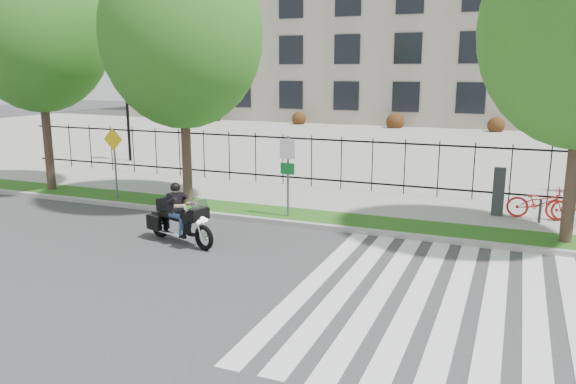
% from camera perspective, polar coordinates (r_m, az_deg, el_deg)
% --- Properties ---
extents(ground, '(120.00, 120.00, 0.00)m').
position_cam_1_polar(ground, '(13.40, -6.39, -7.80)').
color(ground, '#363639').
rests_on(ground, ground).
extents(curb, '(60.00, 0.20, 0.15)m').
position_cam_1_polar(curb, '(16.91, 0.28, -3.19)').
color(curb, '#A09E96').
rests_on(curb, ground).
extents(grass_verge, '(60.00, 1.50, 0.15)m').
position_cam_1_polar(grass_verge, '(17.67, 1.32, -2.51)').
color(grass_verge, '#185014').
rests_on(grass_verge, ground).
extents(sidewalk, '(60.00, 3.50, 0.15)m').
position_cam_1_polar(sidewalk, '(19.96, 3.90, -0.82)').
color(sidewalk, gray).
rests_on(sidewalk, ground).
extents(plaza, '(80.00, 34.00, 0.10)m').
position_cam_1_polar(plaza, '(36.80, 12.65, 4.88)').
color(plaza, gray).
rests_on(plaza, ground).
extents(crosswalk_stripes, '(5.70, 8.00, 0.01)m').
position_cam_1_polar(crosswalk_stripes, '(11.99, 14.67, -10.58)').
color(crosswalk_stripes, silver).
rests_on(crosswalk_stripes, ground).
extents(iron_fence, '(30.00, 0.06, 2.00)m').
position_cam_1_polar(iron_fence, '(21.39, 5.43, 2.97)').
color(iron_fence, black).
rests_on(iron_fence, sidewalk).
extents(office_building, '(60.00, 21.90, 20.15)m').
position_cam_1_polar(office_building, '(56.52, 16.80, 17.21)').
color(office_building, '#A09681').
rests_on(office_building, ground).
extents(lamp_post_left, '(1.06, 0.70, 4.25)m').
position_cam_1_polar(lamp_post_left, '(29.32, -16.06, 9.09)').
color(lamp_post_left, black).
rests_on(lamp_post_left, ground).
extents(street_tree_0, '(5.13, 5.13, 8.80)m').
position_cam_1_polar(street_tree_0, '(22.87, -24.08, 14.76)').
color(street_tree_0, '#36241D').
rests_on(street_tree_0, grass_verge).
extents(street_tree_1, '(5.24, 5.24, 8.57)m').
position_cam_1_polar(street_tree_1, '(19.00, -10.73, 15.41)').
color(street_tree_1, '#36241D').
rests_on(street_tree_1, grass_verge).
extents(sign_pole_regulatory, '(0.50, 0.09, 2.50)m').
position_cam_1_polar(sign_pole_regulatory, '(17.09, -0.03, 2.69)').
color(sign_pole_regulatory, '#59595B').
rests_on(sign_pole_regulatory, grass_verge).
extents(sign_pole_warning, '(0.78, 0.09, 2.49)m').
position_cam_1_polar(sign_pole_warning, '(20.46, -17.23, 3.73)').
color(sign_pole_warning, '#59595B').
rests_on(sign_pole_warning, grass_verge).
extents(motorcycle_rider, '(2.48, 1.22, 1.99)m').
position_cam_1_polar(motorcycle_rider, '(15.38, -10.92, -2.73)').
color(motorcycle_rider, black).
rests_on(motorcycle_rider, ground).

